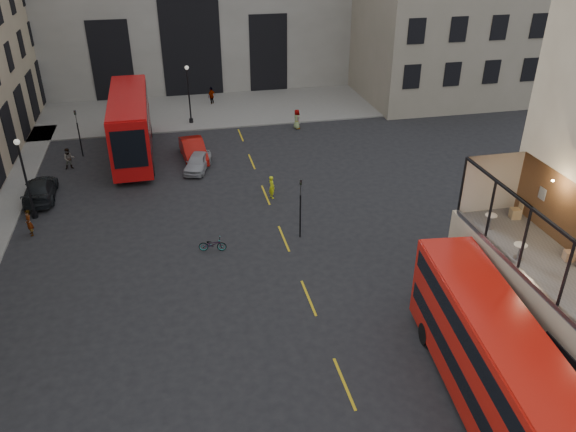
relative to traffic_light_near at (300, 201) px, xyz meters
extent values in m
plane|color=black|center=(1.00, -12.00, -2.42)|extent=(140.00, 140.00, 0.00)
cube|color=black|center=(5.98, -12.00, -0.42)|extent=(0.08, 9.20, 3.00)
cube|color=beige|center=(7.50, -7.00, 3.62)|extent=(3.00, 0.04, 2.90)
cube|color=black|center=(7.50, -12.00, 5.08)|extent=(3.00, 10.00, 0.04)
cube|color=slate|center=(6.00, -12.00, 2.28)|extent=(0.12, 10.00, 0.18)
cube|color=black|center=(6.00, -12.00, 5.03)|extent=(0.12, 10.00, 0.10)
cube|color=beige|center=(8.92, -8.80, 3.78)|extent=(0.04, 0.45, 0.55)
cylinder|color=#FFD899|center=(8.30, -10.00, 5.03)|extent=(0.12, 0.12, 0.05)
cube|color=#BBAD8C|center=(7.50, -12.00, -0.17)|extent=(3.00, 11.00, 4.50)
cube|color=slate|center=(7.50, -12.00, 2.12)|extent=(3.00, 10.00, 0.10)
cube|color=black|center=(-4.00, 30.96, 2.58)|extent=(6.00, 0.12, 10.00)
cube|color=black|center=(-12.00, 30.96, 1.58)|extent=(4.00, 0.12, 8.00)
cube|color=black|center=(4.00, 30.96, 1.58)|extent=(4.00, 0.12, 8.00)
cube|color=slate|center=(-5.00, 26.00, -2.36)|extent=(40.00, 12.00, 0.12)
cylinder|color=black|center=(0.00, 0.00, -1.02)|extent=(0.10, 0.10, 2.80)
imported|color=black|center=(0.00, 0.00, 0.88)|extent=(0.16, 0.20, 1.00)
cylinder|color=black|center=(-14.00, 16.00, -1.02)|extent=(0.10, 0.10, 2.80)
imported|color=black|center=(-14.00, 16.00, 0.88)|extent=(0.16, 0.20, 1.00)
cylinder|color=black|center=(-16.00, 6.00, 0.08)|extent=(0.14, 0.14, 5.00)
cylinder|color=black|center=(-16.00, 6.00, -2.17)|extent=(0.36, 0.36, 0.50)
sphere|color=silver|center=(-16.00, 6.00, 2.73)|extent=(0.36, 0.36, 0.36)
cylinder|color=black|center=(-5.00, 22.00, 0.08)|extent=(0.14, 0.14, 5.00)
cylinder|color=black|center=(-5.00, 22.00, -2.17)|extent=(0.36, 0.36, 0.50)
sphere|color=silver|center=(-5.00, 22.00, 2.73)|extent=(0.36, 0.36, 0.36)
cube|color=#B1140C|center=(4.02, -13.98, -0.08)|extent=(3.72, 11.18, 3.89)
cube|color=black|center=(4.02, -13.98, -0.63)|extent=(3.69, 10.59, 0.80)
cube|color=black|center=(4.02, -13.98, 1.11)|extent=(3.69, 10.59, 0.80)
cube|color=#B1140C|center=(4.02, -13.98, 1.89)|extent=(3.60, 10.95, 0.12)
cylinder|color=black|center=(3.30, -10.37, -1.93)|extent=(0.39, 1.02, 1.00)
cylinder|color=black|center=(5.53, -10.62, -1.93)|extent=(0.39, 1.02, 1.00)
cube|color=#B30C0C|center=(-9.93, 15.33, 0.21)|extent=(2.96, 12.37, 4.37)
cube|color=black|center=(-9.93, 15.33, -0.41)|extent=(2.99, 11.70, 0.90)
cube|color=black|center=(-9.93, 15.33, 1.56)|extent=(2.99, 11.70, 0.90)
cube|color=#B30C0C|center=(-9.93, 15.33, 2.43)|extent=(2.85, 12.12, 0.13)
cylinder|color=black|center=(-11.26, 19.26, -1.86)|extent=(0.33, 1.13, 1.12)
cylinder|color=black|center=(-8.70, 19.29, -1.86)|extent=(0.33, 1.13, 1.12)
cylinder|color=black|center=(-11.16, 10.99, -1.86)|extent=(0.33, 1.13, 1.12)
cylinder|color=black|center=(-8.59, 11.03, -1.86)|extent=(0.33, 1.13, 1.12)
imported|color=#9A9DA2|center=(-5.21, 11.33, -1.79)|extent=(2.62, 4.03, 1.28)
imported|color=#9E0F09|center=(-5.37, 13.49, -1.64)|extent=(2.13, 4.91, 1.57)
imported|color=black|center=(-16.00, 8.77, -1.73)|extent=(2.16, 4.86, 1.38)
imported|color=gray|center=(-5.28, -0.42, -2.01)|extent=(1.66, 0.85, 0.83)
imported|color=#D5E217|center=(-0.65, 5.52, -1.62)|extent=(0.53, 0.67, 1.60)
imported|color=gray|center=(-14.67, 13.63, -1.60)|extent=(0.89, 0.75, 1.64)
imported|color=gray|center=(-11.87, 20.68, -1.50)|extent=(1.24, 1.38, 1.85)
imported|color=gray|center=(-2.56, 27.35, -1.53)|extent=(1.07, 1.03, 1.79)
imported|color=gray|center=(4.18, 18.63, -1.54)|extent=(0.74, 0.96, 1.76)
imported|color=gray|center=(-15.83, 3.74, -1.59)|extent=(0.61, 0.71, 1.66)
cylinder|color=white|center=(6.56, -11.16, 2.83)|extent=(0.54, 0.54, 0.04)
cylinder|color=slate|center=(6.56, -11.16, 2.51)|extent=(0.07, 0.07, 0.63)
cylinder|color=slate|center=(6.56, -11.16, 2.19)|extent=(0.39, 0.39, 0.03)
cylinder|color=silver|center=(6.74, -8.57, 2.82)|extent=(0.53, 0.53, 0.04)
cylinder|color=slate|center=(6.74, -8.57, 2.50)|extent=(0.07, 0.07, 0.62)
cylinder|color=slate|center=(6.74, -8.57, 2.19)|extent=(0.39, 0.39, 0.03)
cube|color=tan|center=(8.51, -11.71, 2.38)|extent=(0.47, 0.47, 0.41)
cube|color=tan|center=(8.68, -11.75, 2.77)|extent=(0.13, 0.38, 0.36)
cube|color=tan|center=(8.38, -7.99, 2.41)|extent=(0.52, 0.52, 0.47)
cube|color=tan|center=(8.58, -8.03, 2.86)|extent=(0.13, 0.44, 0.42)
camera|label=1|loc=(-6.98, -28.22, 14.86)|focal=35.00mm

